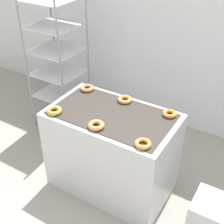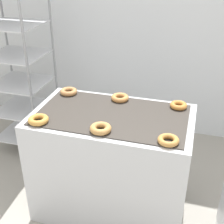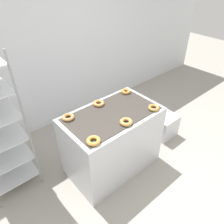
# 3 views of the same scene
# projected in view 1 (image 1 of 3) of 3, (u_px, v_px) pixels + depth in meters

# --- Properties ---
(ground_plane) EXTENTS (14.00, 14.00, 0.00)m
(ground_plane) POSITION_uv_depth(u_px,v_px,m) (79.00, 223.00, 3.06)
(ground_plane) COLOR #9E998E
(wall_back) EXTENTS (8.00, 0.05, 2.80)m
(wall_back) POSITION_uv_depth(u_px,v_px,m) (176.00, 24.00, 3.80)
(wall_back) COLOR silver
(wall_back) RESTS_ON ground_plane
(fryer_machine) EXTENTS (1.25, 0.74, 0.94)m
(fryer_machine) POSITION_uv_depth(u_px,v_px,m) (112.00, 151.00, 3.24)
(fryer_machine) COLOR silver
(fryer_machine) RESTS_ON ground_plane
(baking_rack_cart) EXTENTS (0.58, 0.57, 1.87)m
(baking_rack_cart) POSITION_uv_depth(u_px,v_px,m) (58.00, 61.00, 3.97)
(baking_rack_cart) COLOR gray
(baking_rack_cart) RESTS_ON ground_plane
(glaze_bin) EXTENTS (0.39, 0.37, 0.39)m
(glaze_bin) POSITION_uv_depth(u_px,v_px,m) (212.00, 218.00, 2.88)
(glaze_bin) COLOR silver
(glaze_bin) RESTS_ON ground_plane
(donut_near_left) EXTENTS (0.15, 0.15, 0.04)m
(donut_near_left) POSITION_uv_depth(u_px,v_px,m) (54.00, 111.00, 2.99)
(donut_near_left) COLOR gold
(donut_near_left) RESTS_ON fryer_machine
(donut_near_center) EXTENTS (0.15, 0.15, 0.05)m
(donut_near_center) POSITION_uv_depth(u_px,v_px,m) (96.00, 125.00, 2.79)
(donut_near_center) COLOR #BC8749
(donut_near_center) RESTS_ON fryer_machine
(donut_near_right) EXTENTS (0.14, 0.14, 0.04)m
(donut_near_right) POSITION_uv_depth(u_px,v_px,m) (143.00, 144.00, 2.58)
(donut_near_right) COLOR #BD843F
(donut_near_right) RESTS_ON fryer_machine
(donut_far_left) EXTENTS (0.15, 0.15, 0.04)m
(donut_far_left) POSITION_uv_depth(u_px,v_px,m) (87.00, 88.00, 3.36)
(donut_far_left) COLOR #C1834D
(donut_far_left) RESTS_ON fryer_machine
(donut_far_center) EXTENTS (0.15, 0.15, 0.04)m
(donut_far_center) POSITION_uv_depth(u_px,v_px,m) (125.00, 100.00, 3.16)
(donut_far_center) COLOR #CD8848
(donut_far_center) RESTS_ON fryer_machine
(donut_far_right) EXTENTS (0.14, 0.14, 0.04)m
(donut_far_right) POSITION_uv_depth(u_px,v_px,m) (170.00, 114.00, 2.95)
(donut_far_right) COLOR #CE8237
(donut_far_right) RESTS_ON fryer_machine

